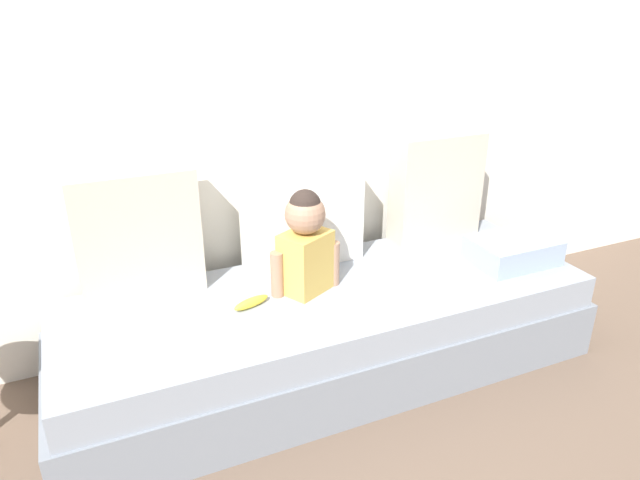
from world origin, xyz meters
The scene contains 9 objects.
ground_plane centered at (0.00, 0.00, 0.00)m, with size 12.00×12.00×0.00m, color brown.
back_wall centered at (0.00, 0.54, 1.23)m, with size 5.62×0.10×2.46m, color silver.
couch centered at (0.00, 0.00, 0.21)m, with size 2.42×0.82×0.42m.
throw_pillow_left centered at (-0.75, 0.31, 0.69)m, with size 0.51×0.16×0.55m, color #C1B29E.
throw_pillow_center centered at (0.00, 0.31, 0.67)m, with size 0.57×0.16×0.50m, color silver.
throw_pillow_right centered at (0.75, 0.31, 0.70)m, with size 0.48×0.16×0.56m, color #C1B29E.
toddler centered at (-0.10, 0.05, 0.65)m, with size 0.32×0.24×0.47m.
banana centered at (-0.36, 0.00, 0.44)m, with size 0.17×0.04×0.04m, color yellow.
folded_blanket centered at (0.93, -0.10, 0.48)m, with size 0.40×0.28×0.12m, color #8E9EB2.
Camera 1 is at (-0.96, -2.05, 1.66)m, focal length 32.46 mm.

